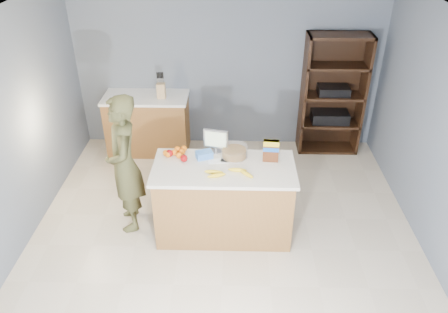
{
  "coord_description": "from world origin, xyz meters",
  "views": [
    {
      "loc": [
        0.1,
        -3.69,
        3.44
      ],
      "look_at": [
        0.0,
        0.35,
        1.0
      ],
      "focal_mm": 35.0,
      "sensor_mm": 36.0,
      "label": 1
    }
  ],
  "objects_px": {
    "tv": "(216,140)",
    "shelving_unit": "(332,96)",
    "cereal_box": "(271,149)",
    "person": "(125,165)",
    "counter_peninsula": "(224,202)"
  },
  "relations": [
    {
      "from": "shelving_unit",
      "to": "person",
      "type": "height_order",
      "value": "shelving_unit"
    },
    {
      "from": "tv",
      "to": "shelving_unit",
      "type": "bearing_deg",
      "value": 46.47
    },
    {
      "from": "tv",
      "to": "cereal_box",
      "type": "distance_m",
      "value": 0.64
    },
    {
      "from": "counter_peninsula",
      "to": "shelving_unit",
      "type": "relative_size",
      "value": 0.87
    },
    {
      "from": "person",
      "to": "tv",
      "type": "height_order",
      "value": "person"
    },
    {
      "from": "counter_peninsula",
      "to": "tv",
      "type": "relative_size",
      "value": 5.53
    },
    {
      "from": "tv",
      "to": "cereal_box",
      "type": "height_order",
      "value": "tv"
    },
    {
      "from": "person",
      "to": "tv",
      "type": "xyz_separation_m",
      "value": [
        1.02,
        0.19,
        0.23
      ]
    },
    {
      "from": "tv",
      "to": "cereal_box",
      "type": "relative_size",
      "value": 1.09
    },
    {
      "from": "person",
      "to": "cereal_box",
      "type": "relative_size",
      "value": 6.45
    },
    {
      "from": "shelving_unit",
      "to": "person",
      "type": "xyz_separation_m",
      "value": [
        -2.67,
        -1.93,
        -0.03
      ]
    },
    {
      "from": "counter_peninsula",
      "to": "shelving_unit",
      "type": "xyz_separation_m",
      "value": [
        1.55,
        2.05,
        0.45
      ]
    },
    {
      "from": "person",
      "to": "shelving_unit",
      "type": "bearing_deg",
      "value": 110.36
    },
    {
      "from": "shelving_unit",
      "to": "cereal_box",
      "type": "bearing_deg",
      "value": -118.47
    },
    {
      "from": "shelving_unit",
      "to": "tv",
      "type": "distance_m",
      "value": 2.4
    }
  ]
}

